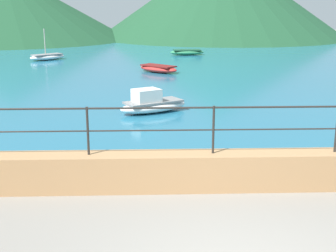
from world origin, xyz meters
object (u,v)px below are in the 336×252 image
object	(u,v)px
boat_3	(47,57)
boat_7	(152,104)
boat_2	(187,52)
boat_4	(158,68)

from	to	relation	value
boat_3	boat_7	world-z (taller)	boat_3
boat_3	boat_2	bearing A→B (deg)	16.54
boat_7	boat_2	bearing A→B (deg)	82.02
boat_2	boat_7	world-z (taller)	boat_7
boat_2	boat_4	bearing A→B (deg)	-104.04
boat_2	boat_7	distance (m)	17.51
boat_2	boat_4	distance (m)	8.58
boat_2	boat_7	size ratio (longest dim) A/B	0.97
boat_2	boat_4	world-z (taller)	same
boat_4	boat_7	bearing A→B (deg)	-92.21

